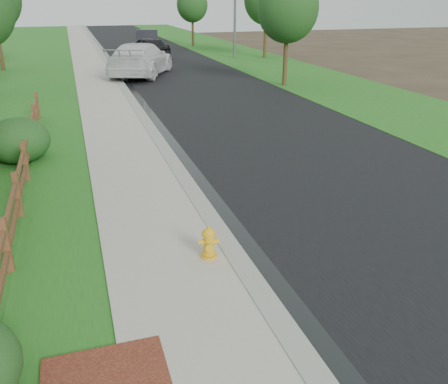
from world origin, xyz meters
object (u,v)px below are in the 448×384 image
object	(u,v)px
ranch_fence	(22,175)
dark_car_mid	(148,47)
fire_hydrant	(209,243)
white_suv	(141,59)

from	to	relation	value
ranch_fence	dark_car_mid	size ratio (longest dim) A/B	3.48
ranch_fence	fire_hydrant	size ratio (longest dim) A/B	26.20
ranch_fence	white_suv	bearing A→B (deg)	73.10
fire_hydrant	ranch_fence	bearing A→B (deg)	129.27
ranch_fence	white_suv	world-z (taller)	white_suv
fire_hydrant	white_suv	size ratio (longest dim) A/B	0.09
fire_hydrant	dark_car_mid	world-z (taller)	dark_car_mid
ranch_fence	dark_car_mid	world-z (taller)	dark_car_mid
ranch_fence	dark_car_mid	bearing A→B (deg)	74.64
ranch_fence	white_suv	size ratio (longest dim) A/B	2.48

